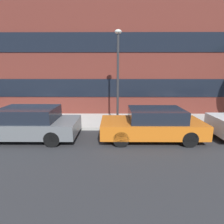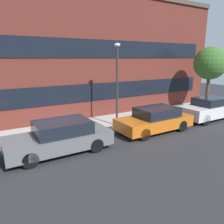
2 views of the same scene
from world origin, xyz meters
name	(u,v)px [view 1 (image 1 of 2)]	position (x,y,z in m)	size (l,w,h in m)	color
ground_plane	(39,130)	(0.00, 0.00, 0.00)	(56.00, 56.00, 0.00)	#2B2B2D
sidewalk_strip	(49,121)	(0.00, 1.42, 0.07)	(28.00, 2.84, 0.14)	#B2AFA8
rowhouse_facade	(55,50)	(0.00, 3.29, 4.03)	(28.00, 1.02, 8.04)	maroon
parked_car_grey	(27,123)	(0.00, -1.05, 0.67)	(4.30, 1.79, 1.35)	slate
parked_car_orange	(152,124)	(5.23, -1.05, 0.66)	(4.17, 1.77, 1.31)	#D16619
lamp_post	(118,68)	(3.82, 0.54, 2.92)	(0.32, 0.32, 4.50)	#2D2D30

